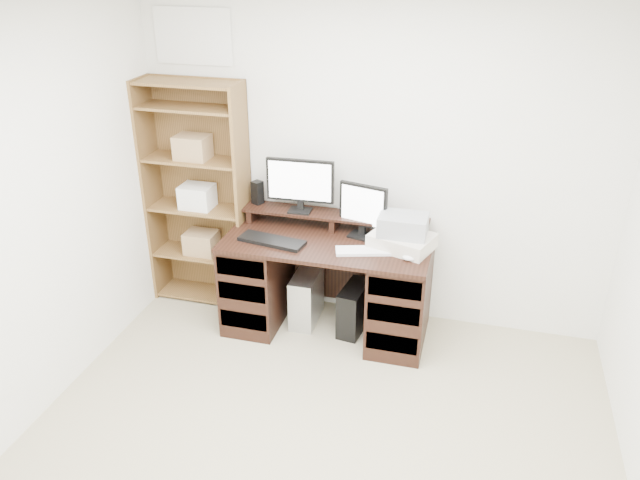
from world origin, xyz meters
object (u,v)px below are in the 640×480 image
at_px(tower_black, 354,308).
at_px(bookshelf, 198,193).
at_px(tower_silver, 306,297).
at_px(monitor_wide, 300,183).
at_px(printer, 402,241).
at_px(desk, 327,283).
at_px(monitor_small, 363,209).

relative_size(tower_black, bookshelf, 0.22).
relative_size(tower_silver, bookshelf, 0.23).
distance_m(tower_silver, tower_black, 0.39).
distance_m(monitor_wide, tower_black, 1.04).
distance_m(printer, bookshelf, 1.65).
bearing_deg(tower_black, desk, -164.71).
distance_m(tower_black, bookshelf, 1.51).
bearing_deg(tower_silver, desk, -19.79).
height_order(monitor_wide, bookshelf, bookshelf).
bearing_deg(bookshelf, monitor_small, -3.35).
relative_size(desk, printer, 3.60).
xyz_separation_m(printer, bookshelf, (-1.64, 0.20, 0.12)).
xyz_separation_m(desk, monitor_small, (0.23, 0.14, 0.58)).
bearing_deg(tower_silver, monitor_wide, 120.06).
height_order(monitor_wide, tower_black, monitor_wide).
xyz_separation_m(monitor_small, tower_black, (-0.02, -0.11, -0.78)).
relative_size(monitor_wide, monitor_small, 1.28).
height_order(tower_silver, bookshelf, bookshelf).
distance_m(monitor_small, bookshelf, 1.33).
relative_size(tower_silver, tower_black, 1.05).
relative_size(monitor_small, tower_black, 1.03).
bearing_deg(tower_silver, bookshelf, 170.06).
height_order(monitor_small, bookshelf, bookshelf).
relative_size(monitor_wide, bookshelf, 0.28).
distance_m(desk, bookshelf, 1.24).
height_order(printer, bookshelf, bookshelf).
relative_size(monitor_wide, tower_black, 1.31).
bearing_deg(tower_silver, printer, -4.43).
bearing_deg(monitor_wide, desk, -39.27).
bearing_deg(tower_black, bookshelf, 179.62).
xyz_separation_m(desk, tower_black, (0.20, 0.03, -0.20)).
bearing_deg(printer, monitor_wide, -174.80).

